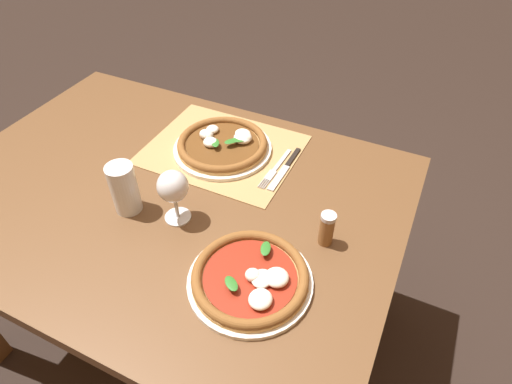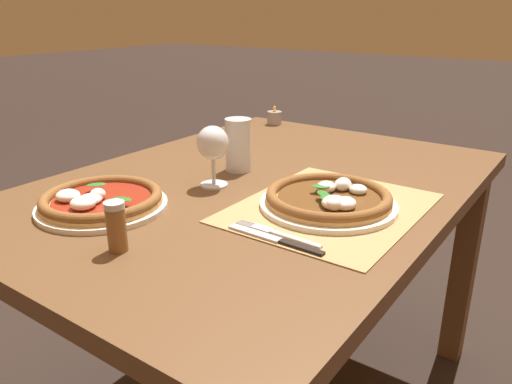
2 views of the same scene
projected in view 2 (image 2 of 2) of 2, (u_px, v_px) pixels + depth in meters
dining_table at (258, 216)px, 1.33m from camera, size 1.32×0.96×0.74m
paper_placemat at (330, 208)px, 1.13m from camera, size 0.46×0.37×0.00m
pizza_near at (329, 199)px, 1.12m from camera, size 0.31×0.31×0.05m
pizza_far at (101, 201)px, 1.12m from camera, size 0.29×0.29×0.05m
wine_glass at (213, 145)px, 1.23m from camera, size 0.08×0.08×0.16m
pint_glass at (238, 146)px, 1.37m from camera, size 0.07×0.07×0.15m
fork at (277, 233)px, 0.99m from camera, size 0.03×0.20×0.00m
knife at (274, 239)px, 0.96m from camera, size 0.02×0.22×0.01m
votive_candle at (274, 118)px, 1.93m from camera, size 0.06×0.06×0.07m
pepper_shaker at (116, 226)px, 0.91m from camera, size 0.04×0.04×0.10m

